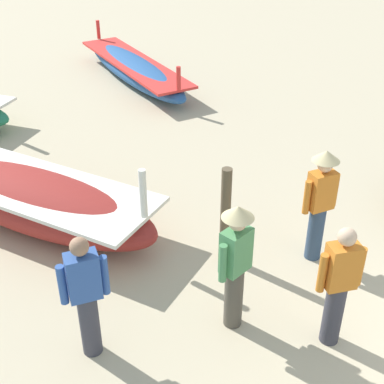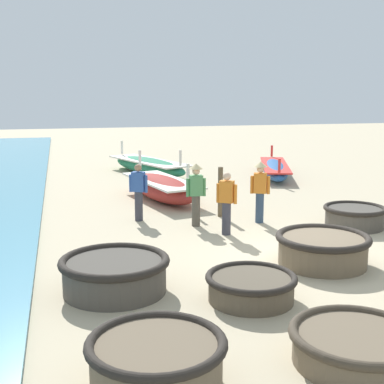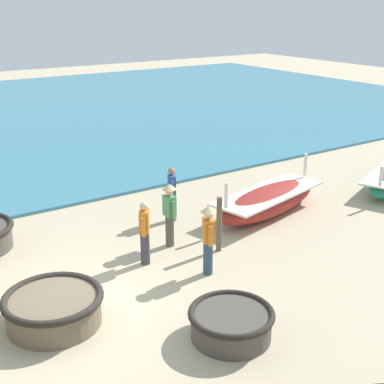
% 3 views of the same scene
% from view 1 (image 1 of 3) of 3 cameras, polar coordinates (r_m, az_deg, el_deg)
% --- Properties ---
extents(long_boat_green_hull, '(2.60, 5.20, 1.03)m').
position_cam_1_polar(long_boat_green_hull, '(14.11, -6.18, 12.92)').
color(long_boat_green_hull, '#285693').
rests_on(long_boat_green_hull, ground).
extents(long_boat_ochre_hull, '(2.18, 4.38, 1.43)m').
position_cam_1_polar(long_boat_ochre_hull, '(8.40, -16.16, -0.83)').
color(long_boat_ochre_hull, maroon).
rests_on(long_boat_ochre_hull, ground).
extents(fisherman_by_coracle, '(0.45, 0.37, 1.57)m').
position_cam_1_polar(fisherman_by_coracle, '(6.09, 15.35, -9.47)').
color(fisherman_by_coracle, '#383842').
rests_on(fisherman_by_coracle, ground).
extents(fisherman_hauling, '(0.49, 0.36, 1.67)m').
position_cam_1_polar(fisherman_hauling, '(7.26, 13.51, -0.73)').
color(fisherman_hauling, '#2D425B').
rests_on(fisherman_hauling, ground).
extents(fisherman_with_hat, '(0.53, 0.36, 1.67)m').
position_cam_1_polar(fisherman_with_hat, '(6.02, 4.67, -7.24)').
color(fisherman_with_hat, '#4C473D').
rests_on(fisherman_with_hat, ground).
extents(fisherman_standing_right, '(0.48, 0.36, 1.57)m').
position_cam_1_polar(fisherman_standing_right, '(5.86, -11.27, -10.69)').
color(fisherman_standing_right, '#383842').
rests_on(fisherman_standing_right, ground).
extents(mooring_post_inland, '(0.14, 0.14, 1.42)m').
position_cam_1_polar(mooring_post_inland, '(7.19, 3.58, -2.49)').
color(mooring_post_inland, brown).
rests_on(mooring_post_inland, ground).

